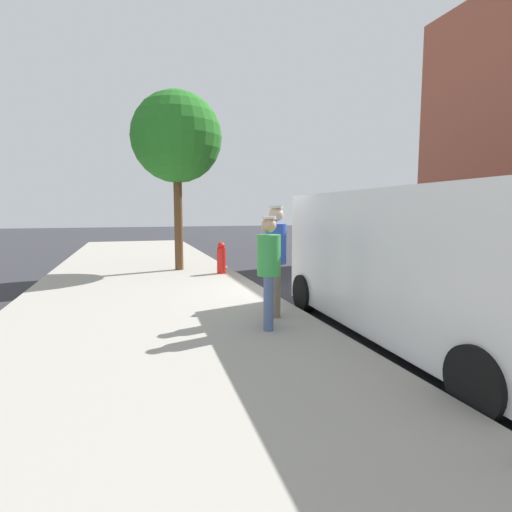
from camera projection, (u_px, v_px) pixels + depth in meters
The scene contains 8 objects.
ground_plane at pixel (318, 298), 8.71m from camera, with size 80.00×80.00×0.00m, color #2D2D33.
sidewalk_slab at pixel (150, 306), 7.67m from camera, with size 5.00×32.00×0.15m, color #9E998E.
parking_meter_near at pixel (272, 248), 7.40m from camera, with size 0.14×0.18×1.52m.
pedestrian_in_green at pixel (269, 265), 5.84m from camera, with size 0.34×0.35×1.64m.
pedestrian_in_blue at pixel (276, 253), 6.54m from camera, with size 0.34×0.35×1.79m.
parked_van at pixel (422, 261), 5.77m from camera, with size 2.26×5.25×2.15m.
street_tree at pixel (177, 138), 11.44m from camera, with size 2.55×2.55×5.05m.
fire_hydrant at pixel (221, 258), 11.09m from camera, with size 0.24×0.24×0.86m.
Camera 1 is at (3.81, 7.78, 1.87)m, focal length 28.47 mm.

